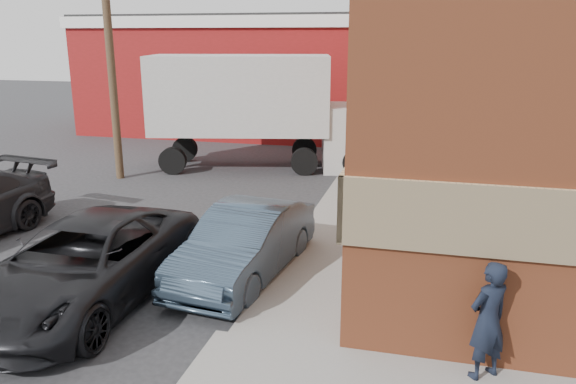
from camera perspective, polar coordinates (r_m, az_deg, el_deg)
The scene contains 8 objects.
ground at distance 9.23m, azimuth -4.29°, elevation -14.86°, with size 90.00×90.00×0.00m, color #28282B.
sidewalk_west at distance 17.27m, azimuth 7.12°, elevation -0.01°, with size 1.80×18.00×0.12m, color gray.
warehouse at distance 28.90m, azimuth -3.11°, elevation 11.90°, with size 16.30×8.30×5.60m.
utility_pole at distance 19.37m, azimuth -17.77°, elevation 15.11°, with size 2.00×0.26×9.00m.
man at distance 8.22m, azimuth 19.64°, elevation -12.19°, with size 0.62×0.41×1.70m, color black.
sedan at distance 11.20m, azimuth -4.39°, elevation -5.18°, with size 1.50×4.30×1.42m, color #324354.
suv_a at distance 10.76m, azimuth -19.95°, elevation -6.80°, with size 2.48×5.37×1.49m, color black.
box_truck at distance 20.20m, azimuth -2.63°, elevation 8.89°, with size 8.46×4.13×4.01m.
Camera 1 is at (2.61, -7.52, 4.68)m, focal length 35.00 mm.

